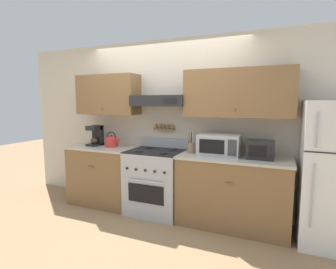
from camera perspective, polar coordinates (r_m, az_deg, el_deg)
name	(u,v)px	position (r m, az deg, el deg)	size (l,w,h in m)	color
ground_plane	(146,220)	(3.81, -4.76, -18.16)	(16.00, 16.00, 0.00)	#937551
wall_back	(169,115)	(3.98, 0.18, 4.31)	(5.20, 0.46, 2.55)	beige
counter_left	(105,174)	(4.38, -13.60, -8.46)	(1.06, 0.66, 0.92)	brown
counter_right	(233,191)	(3.60, 13.95, -11.88)	(1.42, 0.66, 0.92)	brown
stove_range	(156,181)	(3.90, -2.61, -10.13)	(0.79, 0.69, 1.07)	#ADAFB5
tea_kettle	(112,141)	(4.20, -12.17, -1.40)	(0.25, 0.20, 0.24)	red
coffee_maker	(96,135)	(4.41, -15.40, -0.14)	(0.18, 0.25, 0.32)	black
microwave	(220,145)	(3.52, 11.20, -2.19)	(0.53, 0.38, 0.28)	#ADAFB5
utensil_crock	(191,147)	(3.61, 5.04, -2.79)	(0.10, 0.10, 0.30)	#8E7051
toaster_oven	(261,150)	(3.44, 19.50, -3.12)	(0.32, 0.28, 0.22)	#232326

